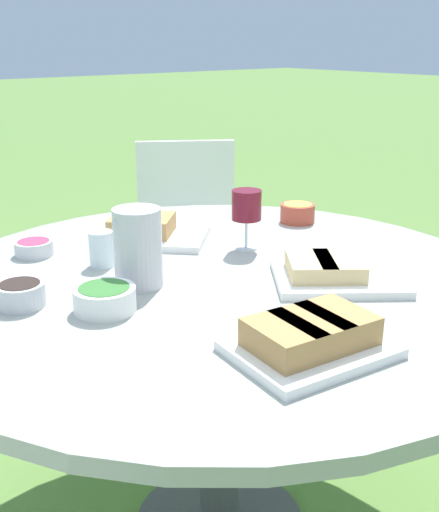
{
  "coord_description": "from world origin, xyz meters",
  "views": [
    {
      "loc": [
        0.94,
        1.16,
        1.33
      ],
      "look_at": [
        0.0,
        0.0,
        0.82
      ],
      "focal_mm": 45.0,
      "sensor_mm": 36.0,
      "label": 1
    }
  ],
  "objects_px": {
    "dining_table": "(219,311)",
    "water_pitcher": "(138,248)",
    "chair_near_left": "(188,227)",
    "wine_glass": "(247,207)"
  },
  "relations": [
    {
      "from": "dining_table",
      "to": "water_pitcher",
      "type": "distance_m",
      "value": 0.27
    },
    {
      "from": "chair_near_left",
      "to": "wine_glass",
      "type": "height_order",
      "value": "wine_glass"
    },
    {
      "from": "dining_table",
      "to": "chair_near_left",
      "type": "relative_size",
      "value": 1.66
    },
    {
      "from": "water_pitcher",
      "to": "wine_glass",
      "type": "height_order",
      "value": "water_pitcher"
    },
    {
      "from": "water_pitcher",
      "to": "wine_glass",
      "type": "distance_m",
      "value": 0.39
    },
    {
      "from": "chair_near_left",
      "to": "water_pitcher",
      "type": "relative_size",
      "value": 4.63
    },
    {
      "from": "water_pitcher",
      "to": "wine_glass",
      "type": "relative_size",
      "value": 1.13
    },
    {
      "from": "dining_table",
      "to": "wine_glass",
      "type": "relative_size",
      "value": 8.69
    },
    {
      "from": "water_pitcher",
      "to": "wine_glass",
      "type": "xyz_separation_m",
      "value": [
        -0.39,
        -0.05,
        0.03
      ]
    },
    {
      "from": "dining_table",
      "to": "chair_near_left",
      "type": "height_order",
      "value": "chair_near_left"
    }
  ]
}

